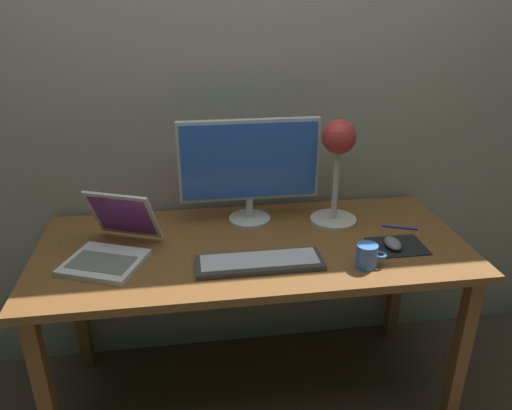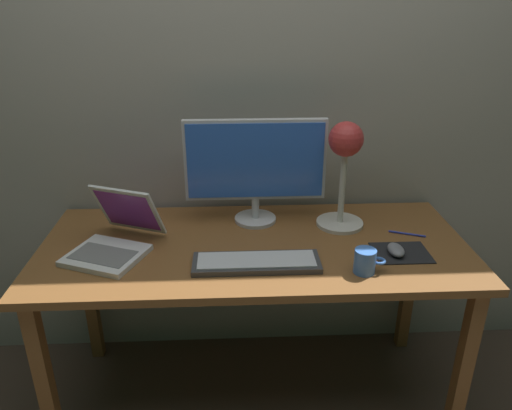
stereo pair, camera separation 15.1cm
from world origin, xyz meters
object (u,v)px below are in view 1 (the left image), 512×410
pen (400,227)px  coffee_mug (367,256)px  mouse (393,243)px  monitor (249,165)px  keyboard_main (259,262)px  desk_lamp (338,154)px  laptop (113,239)px

pen → coffee_mug: bearing=-131.7°
mouse → pen: size_ratio=0.69×
monitor → mouse: bearing=-32.0°
keyboard_main → desk_lamp: desk_lamp is taller
laptop → monitor: bearing=22.0°
pen → laptop: bearing=-177.2°
keyboard_main → laptop: laptop is taller
laptop → desk_lamp: 0.90m
mouse → pen: bearing=58.3°
coffee_mug → desk_lamp: bearing=91.5°
laptop → coffee_mug: 0.89m
monitor → mouse: monitor is taller
laptop → mouse: size_ratio=4.15×
desk_lamp → coffee_mug: 0.44m
keyboard_main → desk_lamp: 0.54m
coffee_mug → mouse: bearing=38.4°
monitor → laptop: bearing=-158.0°
desk_lamp → coffee_mug: size_ratio=3.95×
desk_lamp → coffee_mug: (0.01, -0.36, -0.25)m
laptop → mouse: 1.01m
keyboard_main → laptop: bearing=163.5°
monitor → mouse: 0.62m
laptop → keyboard_main: bearing=-16.5°
monitor → coffee_mug: size_ratio=5.16×
laptop → pen: size_ratio=2.84×
laptop → mouse: (1.01, -0.10, -0.04)m
laptop → pen: laptop is taller
desk_lamp → pen: bearing=-22.3°
monitor → keyboard_main: monitor is taller
desk_lamp → coffee_mug: desk_lamp is taller
laptop → desk_lamp: desk_lamp is taller
desk_lamp → pen: (0.24, -0.10, -0.28)m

